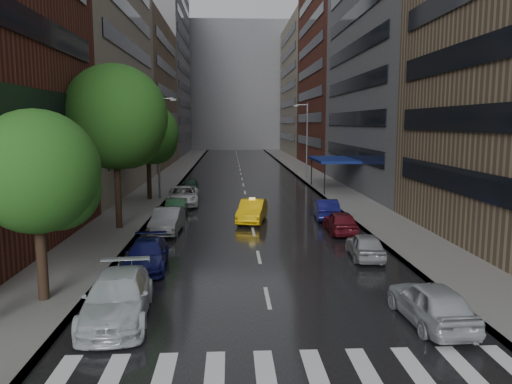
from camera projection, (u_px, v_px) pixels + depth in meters
ground at (277, 342)px, 15.70m from camera, size 220.00×220.00×0.00m
road at (241, 175)px, 65.15m from camera, size 14.00×140.00×0.01m
sidewalk_left at (172, 175)px, 64.68m from camera, size 4.00×140.00×0.15m
sidewalk_right at (310, 175)px, 65.60m from camera, size 4.00×140.00×0.15m
crosswalk at (291, 373)px, 13.73m from camera, size 13.15×2.80×0.01m
buildings_left at (134, 58)px, 70.87m from camera, size 8.00×108.00×38.00m
buildings_right at (346, 64)px, 70.47m from camera, size 8.05×109.10×36.00m
building_far at (235, 87)px, 130.20m from camera, size 40.00×14.00×32.00m
tree_near at (36, 172)px, 18.44m from camera, size 4.63×4.63×7.37m
tree_mid at (115, 117)px, 31.15m from camera, size 6.58×6.58×10.49m
tree_far at (148, 134)px, 43.42m from camera, size 5.40×5.40×8.60m
taxi at (252, 211)px, 34.69m from camera, size 2.46×4.89×1.54m
parked_cars_left at (169, 218)px, 32.26m from camera, size 2.83×37.03×1.59m
parked_cars_right at (357, 237)px, 26.91m from camera, size 2.00×23.34×1.50m
street_lamp_left at (159, 145)px, 44.30m from camera, size 1.74×0.22×9.00m
street_lamp_right at (306, 139)px, 59.93m from camera, size 1.74×0.22×9.00m
awning at (333, 160)px, 50.34m from camera, size 4.00×8.00×3.12m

